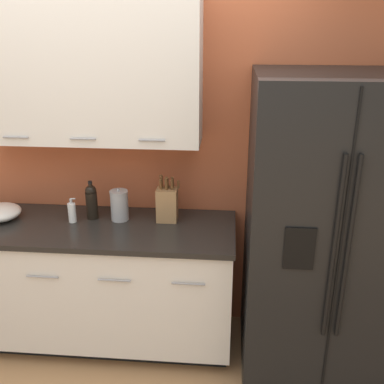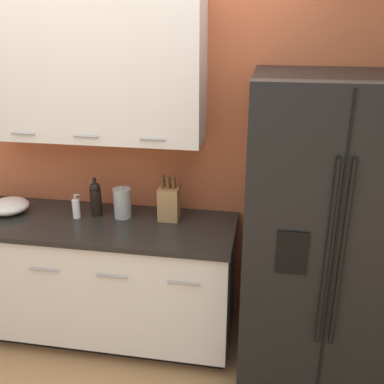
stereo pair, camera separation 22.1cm
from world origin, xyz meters
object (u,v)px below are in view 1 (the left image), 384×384
at_px(refrigerator, 324,233).
at_px(wine_bottle, 92,201).
at_px(soap_dispenser, 72,212).
at_px(steel_canister, 119,205).
at_px(knife_block, 167,204).
at_px(mixing_bowl, 0,212).

distance_m(refrigerator, wine_bottle, 1.50).
bearing_deg(soap_dispenser, refrigerator, -4.20).
xyz_separation_m(refrigerator, steel_canister, (-1.30, 0.18, 0.06)).
distance_m(knife_block, wine_bottle, 0.51).
xyz_separation_m(knife_block, steel_canister, (-0.32, -0.01, -0.02)).
distance_m(refrigerator, steel_canister, 1.31).
relative_size(refrigerator, steel_canister, 8.58).
distance_m(refrigerator, mixing_bowl, 2.10).
height_order(refrigerator, soap_dispenser, refrigerator).
relative_size(knife_block, soap_dispenser, 1.86).
bearing_deg(wine_bottle, knife_block, 0.94).
height_order(wine_bottle, mixing_bowl, wine_bottle).
bearing_deg(mixing_bowl, knife_block, 4.11).
height_order(soap_dispenser, mixing_bowl, soap_dispenser).
bearing_deg(refrigerator, mixing_bowl, 176.82).
xyz_separation_m(refrigerator, knife_block, (-0.98, 0.20, 0.07)).
bearing_deg(refrigerator, steel_canister, 172.01).
bearing_deg(steel_canister, soap_dispenser, -167.97).
relative_size(wine_bottle, mixing_bowl, 0.98).
bearing_deg(soap_dispenser, steel_canister, 12.03).
distance_m(refrigerator, knife_block, 1.00).
bearing_deg(soap_dispenser, mixing_bowl, -179.85).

